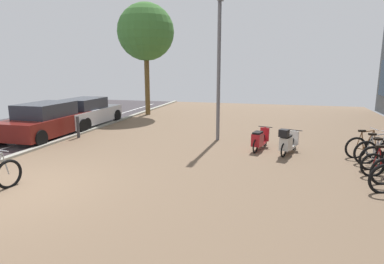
% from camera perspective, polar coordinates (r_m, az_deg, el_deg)
% --- Properties ---
extents(ground, '(21.00, 40.00, 0.13)m').
position_cam_1_polar(ground, '(8.07, -20.33, -10.65)').
color(ground, '#352E31').
extents(bicycle_rack_02, '(1.27, 0.47, 0.93)m').
position_cam_1_polar(bicycle_rack_02, '(10.17, 30.57, -4.92)').
color(bicycle_rack_02, black).
rests_on(bicycle_rack_02, ground).
extents(bicycle_rack_03, '(1.33, 0.53, 1.01)m').
position_cam_1_polar(bicycle_rack_03, '(10.77, 30.28, -3.90)').
color(bicycle_rack_03, black).
rests_on(bicycle_rack_03, ground).
extents(bicycle_rack_04, '(1.39, 0.49, 1.02)m').
position_cam_1_polar(bicycle_rack_04, '(11.36, 29.56, -3.08)').
color(bicycle_rack_04, black).
rests_on(bicycle_rack_04, ground).
extents(bicycle_rack_05, '(1.34, 0.51, 1.00)m').
position_cam_1_polar(bicycle_rack_05, '(11.91, 28.10, -2.37)').
color(bicycle_rack_05, black).
rests_on(bicycle_rack_05, ground).
extents(scooter_near, '(0.81, 1.59, 0.94)m').
position_cam_1_polar(scooter_near, '(11.36, 16.35, -1.68)').
color(scooter_near, black).
rests_on(scooter_near, ground).
extents(scooter_mid, '(0.68, 1.62, 0.76)m').
position_cam_1_polar(scooter_mid, '(11.73, 11.69, -1.30)').
color(scooter_mid, black).
rests_on(scooter_mid, ground).
extents(parked_car_near, '(1.94, 4.03, 1.43)m').
position_cam_1_polar(parked_car_near, '(14.84, -24.07, 1.76)').
color(parked_car_near, maroon).
rests_on(parked_car_near, ground).
extents(parked_car_far, '(1.81, 4.26, 1.38)m').
position_cam_1_polar(parked_car_far, '(16.96, -18.08, 3.18)').
color(parked_car_far, silver).
rests_on(parked_car_far, ground).
extents(lamp_post, '(0.20, 0.52, 5.49)m').
position_cam_1_polar(lamp_post, '(12.87, 4.71, 12.07)').
color(lamp_post, slate).
rests_on(lamp_post, ground).
extents(street_tree, '(3.32, 3.32, 6.55)m').
position_cam_1_polar(street_tree, '(20.17, -8.08, 16.87)').
color(street_tree, brown).
rests_on(street_tree, ground).
extents(bollard_far, '(0.12, 0.12, 0.89)m').
position_cam_1_polar(bollard_far, '(14.26, -19.29, 0.81)').
color(bollard_far, '#38383D').
rests_on(bollard_far, ground).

